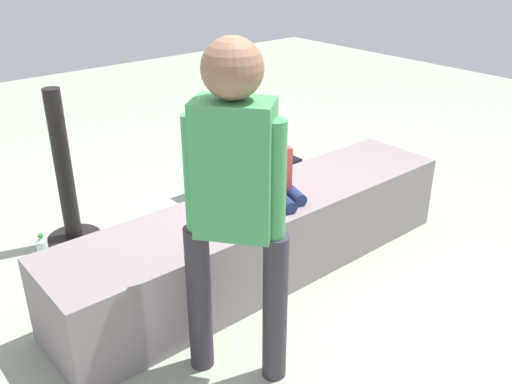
% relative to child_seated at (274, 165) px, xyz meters
% --- Properties ---
extents(ground_plane, '(12.00, 12.00, 0.00)m').
position_rel_child_seated_xyz_m(ground_plane, '(-0.07, 0.02, -0.71)').
color(ground_plane, '#99A68E').
extents(concrete_ledge, '(2.68, 0.58, 0.50)m').
position_rel_child_seated_xyz_m(concrete_ledge, '(-0.07, 0.02, -0.46)').
color(concrete_ledge, gray).
rests_on(concrete_ledge, ground_plane).
extents(child_seated, '(0.29, 0.35, 0.48)m').
position_rel_child_seated_xyz_m(child_seated, '(0.00, 0.00, 0.00)').
color(child_seated, navy).
rests_on(child_seated, concrete_ledge).
extents(adult_standing, '(0.36, 0.39, 1.60)m').
position_rel_child_seated_xyz_m(adult_standing, '(-0.72, -0.55, 0.25)').
color(adult_standing, '#352D39').
rests_on(adult_standing, ground_plane).
extents(cake_plate, '(0.22, 0.22, 0.07)m').
position_rel_child_seated_xyz_m(cake_plate, '(-0.22, 0.10, -0.19)').
color(cake_plate, white).
rests_on(cake_plate, concrete_ledge).
extents(gift_bag, '(0.24, 0.12, 0.35)m').
position_rel_child_seated_xyz_m(gift_bag, '(0.29, 1.20, -0.56)').
color(gift_bag, '#4C99E0').
rests_on(gift_bag, ground_plane).
extents(railing_post, '(0.36, 0.36, 1.08)m').
position_rel_child_seated_xyz_m(railing_post, '(-0.82, 1.14, -0.31)').
color(railing_post, black).
rests_on(railing_post, ground_plane).
extents(water_bottle_near_gift, '(0.07, 0.07, 0.21)m').
position_rel_child_seated_xyz_m(water_bottle_near_gift, '(-1.08, 1.00, -0.61)').
color(water_bottle_near_gift, silver).
rests_on(water_bottle_near_gift, ground_plane).
extents(cake_box_white, '(0.43, 0.41, 0.14)m').
position_rel_child_seated_xyz_m(cake_box_white, '(0.33, 0.78, -0.64)').
color(cake_box_white, white).
rests_on(cake_box_white, ground_plane).
extents(handbag_black_leather, '(0.28, 0.14, 0.31)m').
position_rel_child_seated_xyz_m(handbag_black_leather, '(0.95, 0.92, -0.60)').
color(handbag_black_leather, black).
rests_on(handbag_black_leather, ground_plane).
extents(handbag_brown_canvas, '(0.27, 0.12, 0.32)m').
position_rel_child_seated_xyz_m(handbag_brown_canvas, '(-0.95, 0.58, -0.59)').
color(handbag_brown_canvas, brown).
rests_on(handbag_brown_canvas, ground_plane).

